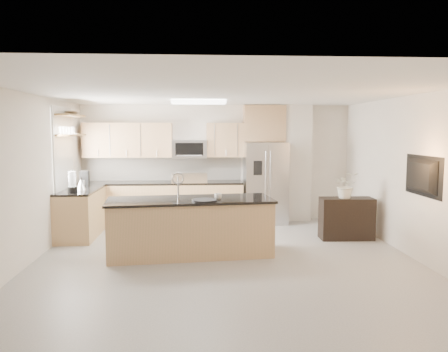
{
  "coord_description": "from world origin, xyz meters",
  "views": [
    {
      "loc": [
        -0.45,
        -6.59,
        2.04
      ],
      "look_at": [
        0.05,
        1.3,
        1.21
      ],
      "focal_mm": 35.0,
      "sensor_mm": 36.0,
      "label": 1
    }
  ],
  "objects": [
    {
      "name": "television",
      "position": [
        2.91,
        -0.2,
        1.35
      ],
      "size": [
        0.14,
        1.08,
        0.62
      ],
      "primitive_type": "imported",
      "rotation": [
        0.0,
        0.0,
        1.57
      ],
      "color": "black",
      "rests_on": "wall_right"
    },
    {
      "name": "refrigerator",
      "position": [
        1.06,
        2.87,
        0.89
      ],
      "size": [
        0.92,
        0.78,
        1.78
      ],
      "color": "#B2B2B5",
      "rests_on": "floor"
    },
    {
      "name": "coffee_maker",
      "position": [
        -2.7,
        2.29,
        1.07
      ],
      "size": [
        0.18,
        0.21,
        0.31
      ],
      "color": "black",
      "rests_on": "left_counter"
    },
    {
      "name": "wall_front",
      "position": [
        0.0,
        -3.25,
        1.3
      ],
      "size": [
        6.0,
        0.02,
        2.6
      ],
      "primitive_type": "cube",
      "color": "silver",
      "rests_on": "floor"
    },
    {
      "name": "wall_back",
      "position": [
        0.0,
        3.25,
        1.3
      ],
      "size": [
        6.0,
        0.02,
        2.6
      ],
      "primitive_type": "cube",
      "color": "silver",
      "rests_on": "floor"
    },
    {
      "name": "shelf_upper",
      "position": [
        -2.85,
        1.95,
        2.32
      ],
      "size": [
        0.3,
        1.2,
        0.04
      ],
      "primitive_type": "cube",
      "color": "brown",
      "rests_on": "wall_left"
    },
    {
      "name": "bowl",
      "position": [
        -2.85,
        2.08,
        2.38
      ],
      "size": [
        0.41,
        0.41,
        0.09
      ],
      "primitive_type": "imported",
      "rotation": [
        0.0,
        0.0,
        -0.15
      ],
      "color": "#B2B2B5",
      "rests_on": "shelf_upper"
    },
    {
      "name": "shelf_lower",
      "position": [
        -2.85,
        1.95,
        1.95
      ],
      "size": [
        0.3,
        1.2,
        0.04
      ],
      "primitive_type": "cube",
      "color": "brown",
      "rests_on": "wall_left"
    },
    {
      "name": "platter",
      "position": [
        -0.33,
        0.24,
        0.94
      ],
      "size": [
        0.49,
        0.49,
        0.02
      ],
      "primitive_type": "cylinder",
      "rotation": [
        0.0,
        0.0,
        -0.28
      ],
      "color": "black",
      "rests_on": "island"
    },
    {
      "name": "left_counter",
      "position": [
        -2.67,
        1.85,
        0.46
      ],
      "size": [
        0.66,
        1.5,
        0.92
      ],
      "color": "tan",
      "rests_on": "floor"
    },
    {
      "name": "microwave",
      "position": [
        -0.6,
        3.04,
        1.63
      ],
      "size": [
        0.76,
        0.4,
        0.4
      ],
      "color": "#B2B2B5",
      "rests_on": "upper_cabinets"
    },
    {
      "name": "credenza",
      "position": [
        2.36,
        1.31,
        0.39
      ],
      "size": [
        0.99,
        0.44,
        0.78
      ],
      "primitive_type": "cube",
      "rotation": [
        0.0,
        0.0,
        -0.03
      ],
      "color": "black",
      "rests_on": "floor"
    },
    {
      "name": "blender",
      "position": [
        -2.67,
        1.33,
        1.09
      ],
      "size": [
        0.17,
        0.17,
        0.39
      ],
      "color": "black",
      "rests_on": "left_counter"
    },
    {
      "name": "island",
      "position": [
        -0.55,
        0.46,
        0.47
      ],
      "size": [
        2.76,
        1.22,
        1.35
      ],
      "rotation": [
        0.0,
        0.0,
        0.1
      ],
      "color": "tan",
      "rests_on": "floor"
    },
    {
      "name": "kettle",
      "position": [
        -2.62,
        1.72,
        1.03
      ],
      "size": [
        0.19,
        0.19,
        0.24
      ],
      "color": "#B2B2B5",
      "rests_on": "left_counter"
    },
    {
      "name": "cup",
      "position": [
        -0.1,
        0.37,
        0.98
      ],
      "size": [
        0.14,
        0.14,
        0.1
      ],
      "primitive_type": "imported",
      "rotation": [
        0.0,
        0.0,
        0.1
      ],
      "color": "silver",
      "rests_on": "island"
    },
    {
      "name": "window",
      "position": [
        -2.98,
        1.85,
        1.65
      ],
      "size": [
        0.04,
        1.15,
        1.65
      ],
      "color": "white",
      "rests_on": "wall_left"
    },
    {
      "name": "back_counter",
      "position": [
        -1.23,
        2.93,
        0.47
      ],
      "size": [
        3.55,
        0.66,
        1.44
      ],
      "color": "tan",
      "rests_on": "floor"
    },
    {
      "name": "upper_cabinets",
      "position": [
        -1.3,
        3.09,
        1.83
      ],
      "size": [
        3.5,
        0.33,
        0.75
      ],
      "color": "tan",
      "rests_on": "wall_back"
    },
    {
      "name": "partition_column",
      "position": [
        1.82,
        3.1,
        1.3
      ],
      "size": [
        0.6,
        0.3,
        2.6
      ],
      "primitive_type": "cube",
      "color": "silver",
      "rests_on": "floor"
    },
    {
      "name": "wall_right",
      "position": [
        3.0,
        0.0,
        1.3
      ],
      "size": [
        0.02,
        6.5,
        2.6
      ],
      "primitive_type": "cube",
      "color": "silver",
      "rests_on": "floor"
    },
    {
      "name": "ceiling_fixture",
      "position": [
        -0.4,
        1.6,
        2.56
      ],
      "size": [
        1.0,
        0.5,
        0.06
      ],
      "primitive_type": "cube",
      "color": "white",
      "rests_on": "ceiling"
    },
    {
      "name": "floor",
      "position": [
        0.0,
        0.0,
        0.0
      ],
      "size": [
        6.5,
        6.5,
        0.0
      ],
      "primitive_type": "plane",
      "color": "#AEABA6",
      "rests_on": "ground"
    },
    {
      "name": "flower_vase",
      "position": [
        2.31,
        1.27,
        1.15
      ],
      "size": [
        0.69,
        0.6,
        0.74
      ],
      "primitive_type": "imported",
      "rotation": [
        0.0,
        0.0,
        0.03
      ],
      "color": "silver",
      "rests_on": "credenza"
    },
    {
      "name": "wall_left",
      "position": [
        -3.0,
        0.0,
        1.3
      ],
      "size": [
        0.02,
        6.5,
        2.6
      ],
      "primitive_type": "cube",
      "color": "silver",
      "rests_on": "floor"
    },
    {
      "name": "range",
      "position": [
        -0.6,
        2.92,
        0.47
      ],
      "size": [
        0.76,
        0.64,
        1.14
      ],
      "color": "black",
      "rests_on": "floor"
    },
    {
      "name": "ceiling",
      "position": [
        0.0,
        0.0,
        2.6
      ],
      "size": [
        6.0,
        6.5,
        0.02
      ],
      "primitive_type": "cube",
      "color": "white",
      "rests_on": "wall_back"
    }
  ]
}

